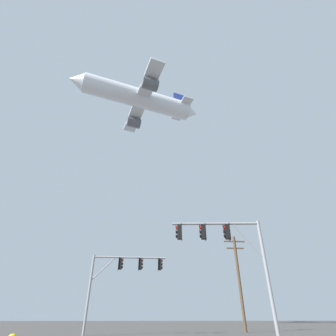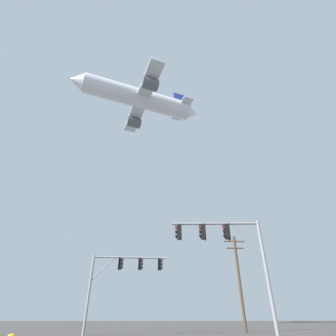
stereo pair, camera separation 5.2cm
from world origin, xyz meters
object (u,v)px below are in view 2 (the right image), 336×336
at_px(utility_pole, 239,277).
at_px(airplane, 139,98).
at_px(signal_pole_far, 122,272).
at_px(signal_pole_near, 227,245).

bearing_deg(utility_pole, airplane, 133.98).
bearing_deg(signal_pole_far, signal_pole_near, -46.54).
distance_m(signal_pole_near, signal_pole_far, 10.22).
xyz_separation_m(signal_pole_far, airplane, (-1.45, 16.67, 36.84)).
distance_m(signal_pole_far, airplane, 40.46).
xyz_separation_m(signal_pole_near, signal_pole_far, (-7.02, 7.41, -0.52)).
bearing_deg(airplane, signal_pole_far, -85.04).
height_order(signal_pole_near, utility_pole, utility_pole).
relative_size(signal_pole_near, signal_pole_far, 1.05).
bearing_deg(signal_pole_far, airplane, 94.96).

